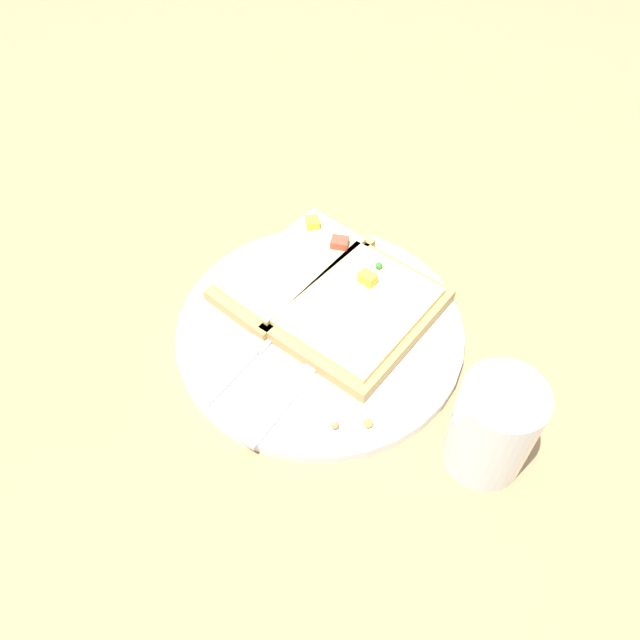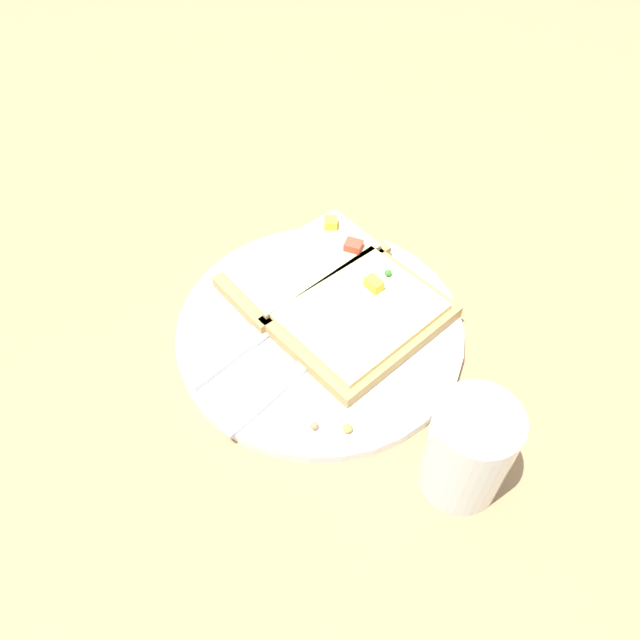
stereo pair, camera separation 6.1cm
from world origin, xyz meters
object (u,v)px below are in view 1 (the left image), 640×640
at_px(drinking_glass, 493,427).
at_px(pizza_slice_corner, 293,267).
at_px(plate, 320,330).
at_px(fork, 327,349).
at_px(pizza_slice_main, 359,309).
at_px(knife, 257,344).

bearing_deg(drinking_glass, pizza_slice_corner, 22.62).
height_order(plate, pizza_slice_corner, pizza_slice_corner).
relative_size(plate, drinking_glass, 2.84).
relative_size(fork, pizza_slice_corner, 0.95).
xyz_separation_m(fork, pizza_slice_main, (0.03, -0.04, 0.01)).
bearing_deg(plate, drinking_glass, -150.46).
relative_size(pizza_slice_main, pizza_slice_corner, 1.05).
bearing_deg(pizza_slice_main, pizza_slice_corner, -92.44).
height_order(fork, pizza_slice_corner, pizza_slice_corner).
bearing_deg(drinking_glass, pizza_slice_main, 17.77).
height_order(fork, knife, knife).
bearing_deg(drinking_glass, plate, 29.54).
xyz_separation_m(pizza_slice_main, drinking_glass, (-0.17, -0.05, 0.03)).
bearing_deg(fork, plate, 45.74).
bearing_deg(plate, pizza_slice_main, -86.81).
bearing_deg(pizza_slice_main, fork, 1.69).
bearing_deg(plate, knife, 94.75).
bearing_deg(knife, drinking_glass, -83.35).
height_order(knife, pizza_slice_main, pizza_slice_main).
distance_m(fork, drinking_glass, 0.17).
height_order(pizza_slice_corner, drinking_glass, drinking_glass).
distance_m(plate, fork, 0.03).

